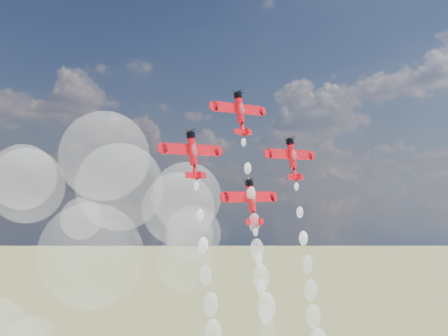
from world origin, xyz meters
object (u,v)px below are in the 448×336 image
Objects in this scene: plane_lead at (240,112)px; plane_right at (292,158)px; plane_left at (193,154)px; plane_slot at (251,201)px.

plane_lead is 17.29m from plane_right.
plane_left is 1.00× the size of plane_slot.
plane_slot is (-14.16, -1.87, -9.73)m from plane_right.
plane_lead is 1.00× the size of plane_left.
plane_lead is 19.83m from plane_slot.
plane_left is at bearing 172.46° from plane_slot.
plane_left is at bearing 180.00° from plane_right.
plane_left and plane_right have the same top height.
plane_slot is (0.00, -3.75, -19.47)m from plane_lead.
plane_right is at bearing 0.00° from plane_left.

